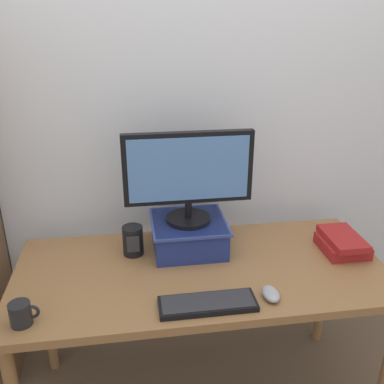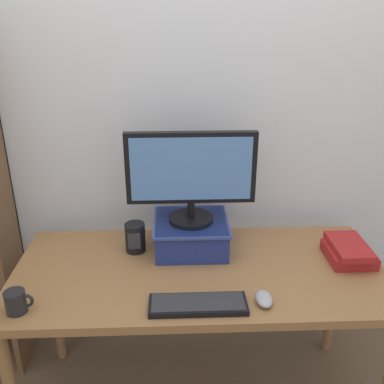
{
  "view_description": "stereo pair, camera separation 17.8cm",
  "coord_description": "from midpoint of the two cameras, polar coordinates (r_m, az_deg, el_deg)",
  "views": [
    {
      "loc": [
        -0.27,
        -1.55,
        1.78
      ],
      "look_at": [
        -0.03,
        0.07,
        1.09
      ],
      "focal_mm": 40.0,
      "sensor_mm": 36.0,
      "label": 1
    },
    {
      "loc": [
        -0.1,
        -1.57,
        1.78
      ],
      "look_at": [
        -0.03,
        0.07,
        1.09
      ],
      "focal_mm": 40.0,
      "sensor_mm": 36.0,
      "label": 2
    }
  ],
  "objects": [
    {
      "name": "computer_mouse",
      "position": [
        1.7,
        12.63,
        -13.82
      ],
      "size": [
        0.06,
        0.1,
        0.04
      ],
      "color": "#99999E",
      "rests_on": "desk"
    },
    {
      "name": "desk_speaker",
      "position": [
        1.97,
        -5.02,
        -6.12
      ],
      "size": [
        0.09,
        0.1,
        0.14
      ],
      "color": "black",
      "rests_on": "desk"
    },
    {
      "name": "back_wall",
      "position": [
        2.13,
        2.78,
        9.86
      ],
      "size": [
        7.0,
        0.08,
        2.6
      ],
      "color": "silver",
      "rests_on": "ground_plane"
    },
    {
      "name": "computer_monitor",
      "position": [
        1.86,
        2.6,
        2.39
      ],
      "size": [
        0.57,
        0.2,
        0.42
      ],
      "color": "black",
      "rests_on": "riser_box"
    },
    {
      "name": "coffee_mug",
      "position": [
        1.7,
        -19.59,
        -13.72
      ],
      "size": [
        0.11,
        0.08,
        0.09
      ],
      "color": "black",
      "rests_on": "desk"
    },
    {
      "name": "desk",
      "position": [
        1.91,
        3.74,
        -12.03
      ],
      "size": [
        1.6,
        0.73,
        0.76
      ],
      "color": "olive",
      "rests_on": "ground_plane"
    },
    {
      "name": "book_stack",
      "position": [
        2.06,
        22.57,
        -7.41
      ],
      "size": [
        0.19,
        0.25,
        0.08
      ],
      "color": "maroon",
      "rests_on": "desk"
    },
    {
      "name": "riser_box",
      "position": [
        1.98,
        2.45,
        -5.55
      ],
      "size": [
        0.34,
        0.33,
        0.14
      ],
      "color": "navy",
      "rests_on": "desk"
    },
    {
      "name": "keyboard",
      "position": [
        1.65,
        4.0,
        -14.83
      ],
      "size": [
        0.37,
        0.12,
        0.02
      ],
      "color": "black",
      "rests_on": "desk"
    }
  ]
}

